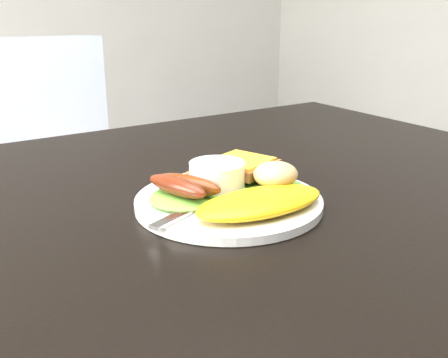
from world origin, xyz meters
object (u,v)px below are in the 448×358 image
plate (229,202)px  dining_table (175,213)px  dining_chair (73,178)px  person (125,145)px

plate → dining_table: bearing=125.3°
dining_table → dining_chair: size_ratio=3.34×
dining_table → dining_chair: (0.18, 1.04, -0.28)m
dining_table → dining_chair: bearing=80.2°
dining_table → plate: bearing=-54.7°
person → plate: (-0.13, -0.64, 0.09)m
dining_chair → plate: size_ratio=1.60×
dining_chair → person: size_ratio=0.27×
dining_chair → person: bearing=-73.2°
dining_chair → person: (-0.00, -0.46, 0.21)m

